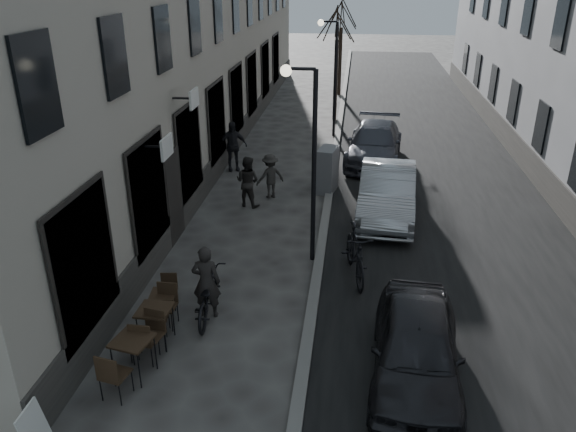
% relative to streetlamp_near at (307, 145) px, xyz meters
% --- Properties ---
extents(ground, '(120.00, 120.00, 0.00)m').
position_rel_streetlamp_near_xyz_m(ground, '(0.17, -6.00, -3.16)').
color(ground, '#373432').
rests_on(ground, ground).
extents(road, '(7.30, 60.00, 0.00)m').
position_rel_streetlamp_near_xyz_m(road, '(4.02, 10.00, -3.16)').
color(road, black).
rests_on(road, ground).
extents(kerb, '(0.25, 60.00, 0.12)m').
position_rel_streetlamp_near_xyz_m(kerb, '(0.37, 10.00, -3.10)').
color(kerb, slate).
rests_on(kerb, ground).
extents(streetlamp_near, '(0.90, 0.28, 5.09)m').
position_rel_streetlamp_near_xyz_m(streetlamp_near, '(0.00, 0.00, 0.00)').
color(streetlamp_near, black).
rests_on(streetlamp_near, ground).
extents(streetlamp_far, '(0.90, 0.28, 5.09)m').
position_rel_streetlamp_near_xyz_m(streetlamp_far, '(0.00, 12.00, 0.00)').
color(streetlamp_far, black).
rests_on(streetlamp_far, ground).
extents(tree_near, '(2.40, 2.40, 5.70)m').
position_rel_streetlamp_near_xyz_m(tree_near, '(0.07, 15.00, 1.50)').
color(tree_near, black).
rests_on(tree_near, ground).
extents(tree_far, '(2.40, 2.40, 5.70)m').
position_rel_streetlamp_near_xyz_m(tree_far, '(0.07, 21.00, 1.50)').
color(tree_far, black).
rests_on(tree_far, ground).
extents(bistro_set_a, '(0.80, 1.72, 0.99)m').
position_rel_streetlamp_near_xyz_m(bistro_set_a, '(-2.80, -5.05, -2.65)').
color(bistro_set_a, black).
rests_on(bistro_set_a, ground).
extents(bistro_set_b, '(0.68, 1.64, 0.96)m').
position_rel_streetlamp_near_xyz_m(bistro_set_b, '(-2.74, -4.00, -2.66)').
color(bistro_set_b, black).
rests_on(bistro_set_b, ground).
extents(bistro_set_c, '(0.61, 1.39, 0.80)m').
position_rel_streetlamp_near_xyz_m(bistro_set_c, '(-2.84, -3.19, -2.75)').
color(bistro_set_c, black).
rests_on(bistro_set_c, ground).
extents(utility_cabinet, '(0.76, 1.12, 1.54)m').
position_rel_streetlamp_near_xyz_m(utility_cabinet, '(0.27, 5.04, -2.39)').
color(utility_cabinet, slate).
rests_on(utility_cabinet, ground).
extents(bicycle, '(0.83, 2.04, 1.05)m').
position_rel_streetlamp_near_xyz_m(bicycle, '(-1.93, -2.90, -2.63)').
color(bicycle, black).
rests_on(bicycle, ground).
extents(cyclist_rider, '(0.65, 0.45, 1.72)m').
position_rel_streetlamp_near_xyz_m(cyclist_rider, '(-1.93, -2.90, -2.30)').
color(cyclist_rider, black).
rests_on(cyclist_rider, ground).
extents(pedestrian_near, '(0.97, 0.86, 1.67)m').
position_rel_streetlamp_near_xyz_m(pedestrian_near, '(-2.21, 3.42, -2.32)').
color(pedestrian_near, black).
rests_on(pedestrian_near, ground).
extents(pedestrian_mid, '(1.13, 1.00, 1.52)m').
position_rel_streetlamp_near_xyz_m(pedestrian_mid, '(-1.59, 4.22, -2.40)').
color(pedestrian_mid, '#2A2825').
rests_on(pedestrian_mid, ground).
extents(pedestrian_far, '(1.20, 0.81, 1.90)m').
position_rel_streetlamp_near_xyz_m(pedestrian_far, '(-3.43, 6.78, -2.21)').
color(pedestrian_far, black).
rests_on(pedestrian_far, ground).
extents(car_near, '(1.93, 4.18, 1.39)m').
position_rel_streetlamp_near_xyz_m(car_near, '(2.47, -4.48, -2.47)').
color(car_near, black).
rests_on(car_near, ground).
extents(car_mid, '(1.95, 4.83, 1.56)m').
position_rel_streetlamp_near_xyz_m(car_mid, '(2.22, 3.17, -2.38)').
color(car_mid, '#9EA2A6').
rests_on(car_mid, ground).
extents(car_far, '(2.52, 5.18, 1.45)m').
position_rel_streetlamp_near_xyz_m(car_far, '(1.94, 8.54, -2.43)').
color(car_far, '#3E4049').
rests_on(car_far, ground).
extents(moped, '(1.05, 2.33, 1.35)m').
position_rel_streetlamp_near_xyz_m(moped, '(1.30, -0.82, -2.48)').
color(moped, black).
rests_on(moped, ground).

